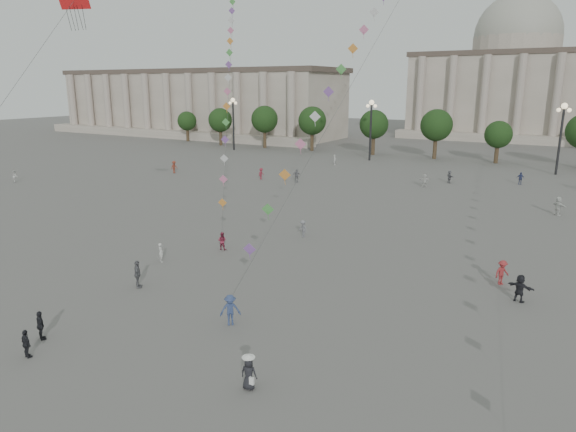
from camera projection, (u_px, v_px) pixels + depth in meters
The scene contains 28 objects.
ground at pixel (142, 349), 26.41m from camera, with size 360.00×360.00×0.00m, color #585452.
hall_west at pixel (195, 103), 139.45m from camera, with size 84.00×26.22×17.20m.
hall_central at pixel (512, 81), 131.10m from camera, with size 48.30×34.30×35.50m.
tree_row at pixel (467, 130), 90.39m from camera, with size 137.12×5.12×8.00m.
lamp_post_far_west at pixel (233, 114), 105.11m from camera, with size 2.00×0.90×10.65m.
lamp_post_mid_west at pixel (371, 119), 90.51m from camera, with size 2.00×0.90×10.65m.
lamp_post_mid_east at pixel (562, 126), 75.91m from camera, with size 2.00×0.90×10.65m.
person_crowd_0 at pixel (520, 178), 69.84m from camera, with size 0.99×0.41×1.70m, color navy.
person_crowd_1 at pixel (15, 176), 71.55m from camera, with size 0.80×0.63×1.65m, color silver.
person_crowd_2 at pixel (174, 167), 78.85m from camera, with size 1.22×0.70×1.88m, color brown.
person_crowd_3 at pixel (520, 288), 32.00m from camera, with size 1.65×0.53×1.78m, color black.
person_crowd_4 at pixel (424, 180), 68.17m from camera, with size 1.63×0.52×1.75m, color silver.
person_crowd_6 at pixel (303, 228), 45.76m from camera, with size 0.99×0.57×1.54m, color slate.
person_crowd_7 at pixel (558, 206), 53.40m from camera, with size 1.80×0.57×1.94m, color silver.
person_crowd_8 at pixel (502, 272), 34.76m from camera, with size 1.12×0.64×1.73m, color maroon.
person_crowd_10 at pixel (335, 160), 87.04m from camera, with size 0.62×0.41×1.71m, color #B6B6B2.
person_crowd_12 at pixel (450, 177), 70.94m from camera, with size 1.62×0.52×1.74m, color slate.
person_crowd_13 at pixel (161, 252), 39.26m from camera, with size 0.55×0.36×1.51m, color #BABAB6.
person_crowd_16 at pixel (296, 176), 71.29m from camera, with size 1.11×0.46×1.89m, color slate.
person_crowd_17 at pixel (261, 174), 73.65m from camera, with size 1.06×0.61×1.64m, color maroon.
tourist_1 at pixel (41, 326), 27.21m from camera, with size 0.95×0.40×1.63m, color black.
tourist_3 at pixel (138, 274), 34.23m from camera, with size 1.11×0.46×1.90m, color slate.
tourist_4 at pixel (26, 344), 25.43m from camera, with size 0.87×0.36×1.49m, color black.
kite_flyer_0 at pixel (222, 241), 42.17m from camera, with size 0.73×0.57×1.50m, color maroon.
kite_flyer_1 at pixel (230, 310), 28.89m from camera, with size 1.17×0.67×1.81m, color navy.
hat_person at pixel (249, 372), 22.78m from camera, with size 0.83×0.63×1.69m.
dragon_kite at pixel (73, 14), 35.21m from camera, with size 2.24×8.26×22.98m.
kite_train_west at pixel (232, 16), 59.05m from camera, with size 23.55×35.64×55.93m.
Camera 1 is at (18.50, -16.86, 13.21)m, focal length 32.00 mm.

